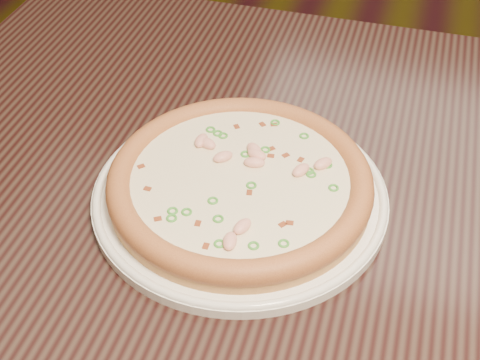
# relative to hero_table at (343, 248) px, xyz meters

# --- Properties ---
(hero_table) EXTENTS (1.20, 0.80, 0.75)m
(hero_table) POSITION_rel_hero_table_xyz_m (0.00, 0.00, 0.00)
(hero_table) COLOR black
(hero_table) RESTS_ON ground
(plate) EXTENTS (0.33, 0.33, 0.02)m
(plate) POSITION_rel_hero_table_xyz_m (-0.12, -0.05, 0.11)
(plate) COLOR white
(plate) RESTS_ON hero_table
(pizza) EXTENTS (0.30, 0.30, 0.03)m
(pizza) POSITION_rel_hero_table_xyz_m (-0.12, -0.05, 0.13)
(pizza) COLOR tan
(pizza) RESTS_ON plate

